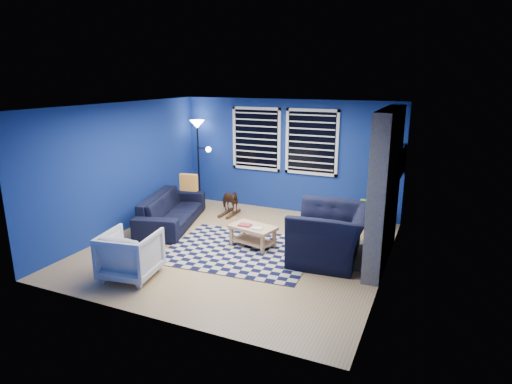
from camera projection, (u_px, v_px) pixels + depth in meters
floor at (239, 248)px, 7.63m from camera, size 5.00×5.00×0.00m
ceiling at (237, 106)px, 6.98m from camera, size 5.00×5.00×0.00m
wall_back at (288, 156)px, 9.51m from camera, size 5.00×0.00×5.00m
wall_left at (123, 168)px, 8.28m from camera, size 0.00×5.00×5.00m
wall_right at (390, 196)px, 6.33m from camera, size 0.00×5.00×5.00m
fireplace at (384, 191)px, 6.84m from camera, size 0.65×2.00×2.50m
window_left at (256, 139)px, 9.68m from camera, size 1.17×0.06×1.42m
window_right at (312, 142)px, 9.17m from camera, size 1.17×0.06×1.42m
tv at (401, 162)px, 8.08m from camera, size 0.07×1.00×0.58m
rug at (240, 250)px, 7.52m from camera, size 2.63×2.16×0.02m
sofa at (172, 210)px, 8.77m from camera, size 2.34×1.43×0.64m
armchair_big at (330, 234)px, 7.06m from camera, size 1.48×1.32×0.89m
armchair_bent at (131, 254)px, 6.46m from camera, size 0.90×0.91×0.73m
rocking_horse at (229, 201)px, 9.39m from camera, size 0.51×0.68×0.52m
coffee_table at (253, 232)px, 7.64m from camera, size 0.89×0.63×0.41m
cabinet at (367, 216)px, 8.63m from camera, size 0.63×0.49×0.55m
floor_lamp at (198, 136)px, 10.00m from camera, size 0.54×0.33×1.99m
throw_pillow at (189, 182)px, 8.97m from camera, size 0.39×0.17×0.35m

